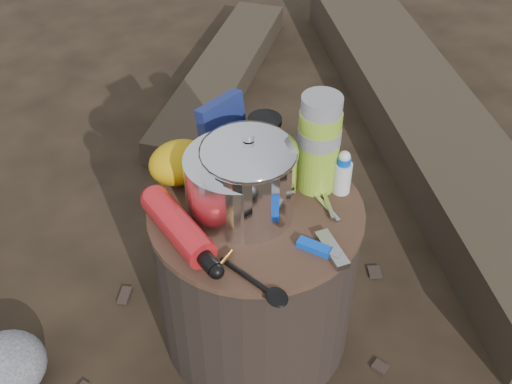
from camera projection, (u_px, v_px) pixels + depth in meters
name	position (u px, v px, depth m)	size (l,w,h in m)	color
ground	(256.00, 329.00, 1.63)	(60.00, 60.00, 0.00)	black
stump	(256.00, 275.00, 1.49)	(0.47, 0.47, 0.43)	black
log_main	(424.00, 120.00, 2.21)	(0.34, 2.00, 0.17)	#31281E
log_small	(223.00, 75.00, 2.51)	(0.21, 1.15, 0.10)	#31281E
foil_windscreen	(238.00, 184.00, 1.31)	(0.22, 0.22, 0.14)	white
camping_pot	(249.00, 177.00, 1.28)	(0.20, 0.20, 0.20)	silver
fuel_bottle	(178.00, 227.00, 1.26)	(0.06, 0.26, 0.06)	red
thermos	(319.00, 144.00, 1.33)	(0.09, 0.09, 0.23)	#8BB52A
travel_mug	(265.00, 139.00, 1.44)	(0.07, 0.07, 0.11)	black
stuff_sack	(179.00, 163.00, 1.39)	(0.14, 0.12, 0.10)	#C89A0B
food_pouch	(223.00, 131.00, 1.43)	(0.12, 0.03, 0.16)	navy
lighter	(315.00, 247.00, 1.25)	(0.02, 0.09, 0.02)	blue
multitool	(332.00, 250.00, 1.25)	(0.03, 0.10, 0.01)	#AFB0B5
pot_grabber	(323.00, 203.00, 1.35)	(0.03, 0.12, 0.01)	#AFB0B5
spork	(247.00, 277.00, 1.20)	(0.03, 0.16, 0.01)	black
squeeze_bottle	(342.00, 174.00, 1.36)	(0.04, 0.04, 0.10)	silver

